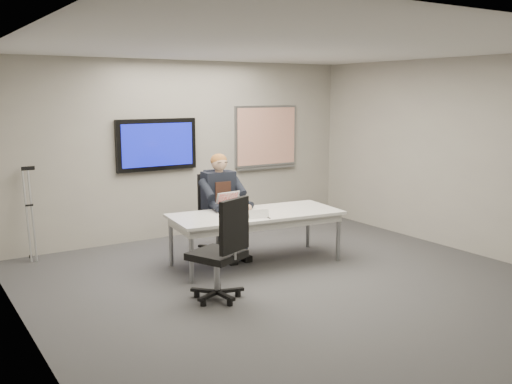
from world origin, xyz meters
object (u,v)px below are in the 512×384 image
seated_person (225,216)px  laptop (231,207)px  office_chair_far (217,228)px  office_chair_near (220,269)px  conference_table (256,219)px

seated_person → laptop: seated_person is taller
office_chair_far → office_chair_near: bearing=-105.5°
office_chair_near → office_chair_far: bearing=-141.0°
conference_table → laptop: bearing=139.3°
office_chair_far → laptop: 0.68m
office_chair_far → conference_table: bearing=-65.7°
conference_table → office_chair_near: office_chair_near is taller
conference_table → seated_person: 0.55m
conference_table → seated_person: size_ratio=1.64×
seated_person → laptop: 0.32m
conference_table → office_chair_far: office_chair_far is taller
laptop → seated_person: bearing=72.0°
seated_person → office_chair_near: bearing=-117.7°
conference_table → laptop: 0.38m
office_chair_near → conference_table: bearing=-161.7°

